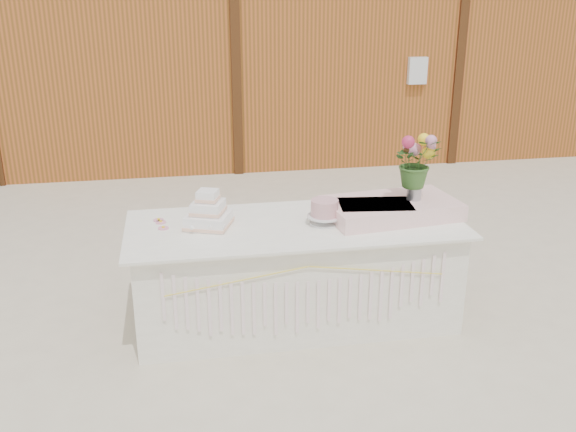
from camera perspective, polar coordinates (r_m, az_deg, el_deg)
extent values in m
plane|color=beige|center=(4.91, 0.63, -9.11)|extent=(80.00, 80.00, 0.00)
cube|color=#AB5323|center=(10.28, -5.84, 14.95)|extent=(12.00, 4.00, 3.00)
cube|color=white|center=(4.74, 0.65, -5.14)|extent=(2.28, 0.88, 0.75)
cube|color=white|center=(4.59, 0.66, -0.79)|extent=(2.40, 1.00, 0.02)
cube|color=white|center=(4.55, -7.06, -0.34)|extent=(0.37, 0.37, 0.10)
cube|color=#FFC0A1|center=(4.56, -7.04, -0.69)|extent=(0.38, 0.38, 0.02)
cube|color=white|center=(4.52, -7.11, 0.77)|extent=(0.26, 0.26, 0.09)
cube|color=#FFC0A1|center=(4.53, -7.10, 0.47)|extent=(0.28, 0.28, 0.02)
cube|color=white|center=(4.49, -7.16, 1.79)|extent=(0.17, 0.17, 0.08)
cube|color=#FFC0A1|center=(4.50, -7.14, 1.54)|extent=(0.19, 0.19, 0.02)
cylinder|color=silver|center=(4.59, 3.25, -0.63)|extent=(0.21, 0.21, 0.01)
cylinder|color=silver|center=(4.58, 3.26, -0.31)|extent=(0.06, 0.06, 0.04)
cylinder|color=silver|center=(4.57, 3.26, -0.01)|extent=(0.25, 0.25, 0.01)
cylinder|color=#D4989C|center=(4.55, 3.28, 0.74)|extent=(0.20, 0.20, 0.12)
cube|color=#FDCCCB|center=(4.78, 9.16, 0.68)|extent=(1.01, 0.66, 0.12)
cylinder|color=#A8A8AD|center=(4.79, 11.15, 2.29)|extent=(0.11, 0.11, 0.15)
imported|color=#355F26|center=(4.72, 11.36, 5.28)|extent=(0.35, 0.31, 0.37)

